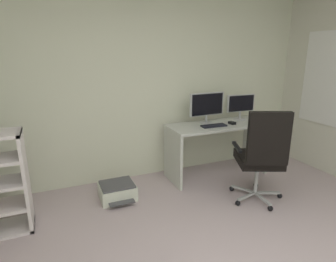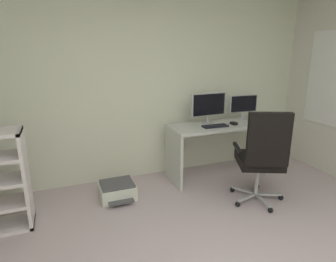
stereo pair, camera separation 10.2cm
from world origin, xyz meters
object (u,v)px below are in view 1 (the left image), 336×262
at_px(monitor_main, 207,105).
at_px(desk, 217,138).
at_px(printer, 117,191).
at_px(monitor_secondary, 241,105).
at_px(keyboard, 214,126).
at_px(office_chair, 262,154).
at_px(computer_mouse, 232,123).

bearing_deg(monitor_main, desk, -36.96).
bearing_deg(printer, monitor_main, 10.02).
relative_size(monitor_secondary, keyboard, 1.28).
xyz_separation_m(monitor_secondary, keyboard, (-0.56, -0.20, -0.21)).
relative_size(desk, printer, 3.15).
bearing_deg(monitor_main, office_chair, -81.53).
xyz_separation_m(keyboard, printer, (-1.34, -0.04, -0.66)).
height_order(monitor_secondary, printer, monitor_secondary).
relative_size(monitor_secondary, office_chair, 0.39).
distance_m(desk, printer, 1.54).
bearing_deg(keyboard, printer, -176.18).
distance_m(monitor_main, keyboard, 0.31).
xyz_separation_m(monitor_secondary, computer_mouse, (-0.27, -0.19, -0.20)).
xyz_separation_m(keyboard, office_chair, (0.14, -0.78, -0.15)).
bearing_deg(desk, monitor_main, 143.04).
height_order(computer_mouse, printer, computer_mouse).
distance_m(monitor_main, office_chair, 1.06).
bearing_deg(computer_mouse, monitor_secondary, 28.19).
bearing_deg(monitor_secondary, desk, -167.22).
bearing_deg(computer_mouse, printer, 175.00).
bearing_deg(computer_mouse, office_chair, -107.62).
bearing_deg(monitor_main, keyboard, -89.60).
distance_m(desk, monitor_main, 0.48).
xyz_separation_m(monitor_main, computer_mouse, (0.30, -0.19, -0.23)).
relative_size(keyboard, printer, 0.77).
bearing_deg(monitor_main, monitor_secondary, 0.01).
xyz_separation_m(desk, monitor_secondary, (0.43, 0.10, 0.42)).
distance_m(computer_mouse, printer, 1.77).
relative_size(desk, computer_mouse, 13.97).
distance_m(desk, office_chair, 0.88).
xyz_separation_m(desk, office_chair, (0.01, -0.88, 0.06)).
relative_size(keyboard, office_chair, 0.30).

